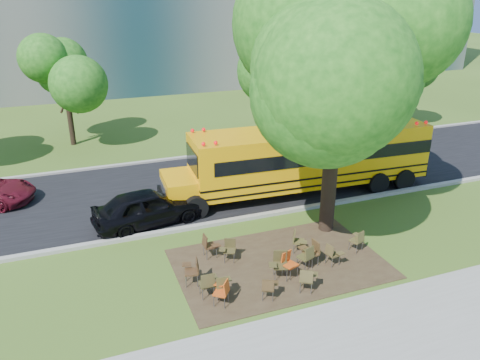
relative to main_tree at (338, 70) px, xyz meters
name	(u,v)px	position (x,y,z in m)	size (l,w,h in m)	color
ground	(247,262)	(-3.74, -1.13, -6.16)	(160.00, 160.00, 0.00)	#3B561B
dirt_patch	(280,263)	(-2.74, -1.63, -6.14)	(7.00, 4.50, 0.03)	#382819
asphalt_road	(193,187)	(-3.74, 5.87, -6.14)	(80.00, 8.00, 0.04)	black
kerb_near	(220,223)	(-3.74, 1.87, -6.09)	(80.00, 0.25, 0.14)	gray
kerb_far	(173,159)	(-3.74, 9.97, -6.09)	(80.00, 0.25, 0.14)	gray
bg_tree_2	(64,74)	(-8.74, 14.87, -1.94)	(4.80, 4.80, 6.62)	black
bg_tree_3	(285,53)	(4.26, 12.87, -1.13)	(5.60, 5.60, 7.84)	black
bg_tree_4	(400,60)	(12.26, 11.87, -1.81)	(5.00, 5.00, 6.85)	black
main_tree	(338,70)	(0.00, 0.00, 0.00)	(7.20, 7.20, 9.77)	black
school_bus	(308,156)	(1.09, 3.62, -4.44)	(12.27, 3.28, 2.97)	#E59A07
chair_0	(223,284)	(-5.18, -2.76, -5.65)	(0.56, 0.48, 0.82)	#47421F
chair_1	(208,282)	(-5.58, -2.58, -5.60)	(0.60, 0.53, 0.90)	#413A1C
chair_2	(223,290)	(-5.28, -3.07, -5.63)	(0.58, 0.73, 0.85)	#B64513
chair_3	(280,262)	(-3.12, -2.38, -5.56)	(0.76, 0.60, 0.97)	#433B1D
chair_4	(269,287)	(-3.91, -3.33, -5.68)	(0.64, 0.50, 0.77)	#402E17
chair_5	(288,262)	(-2.82, -2.42, -5.61)	(0.61, 0.69, 0.89)	#C14914
chair_6	(312,250)	(-1.76, -2.04, -5.59)	(0.60, 0.61, 0.92)	#4B351B
chair_7	(332,253)	(-1.14, -2.34, -5.65)	(0.55, 0.55, 0.81)	brown
chair_8	(193,269)	(-5.80, -1.73, -5.59)	(0.55, 0.70, 0.92)	#402A16
chair_9	(229,248)	(-4.29, -0.82, -5.64)	(0.68, 0.53, 0.83)	#453D1D
chair_10	(209,244)	(-4.89, -0.41, -5.60)	(0.53, 0.58, 0.89)	#422A17
chair_11	(307,255)	(-2.06, -2.25, -5.60)	(0.61, 0.69, 0.90)	#48431F
chair_12	(297,240)	(-1.85, -1.17, -5.63)	(0.56, 0.71, 0.85)	brown
chair_13	(358,239)	(0.19, -1.85, -5.64)	(0.56, 0.63, 0.83)	brown
chair_14	(307,278)	(-2.66, -3.40, -5.62)	(0.73, 0.57, 0.86)	#483F1F
black_car	(148,207)	(-6.38, 2.90, -5.42)	(1.72, 4.29, 1.46)	black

